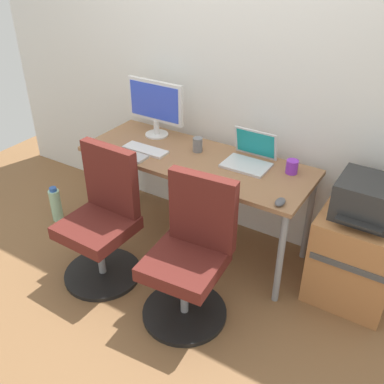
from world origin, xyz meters
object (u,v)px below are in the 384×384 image
object	(u,v)px
office_chair_right	(190,258)
open_laptop	(250,156)
coffee_mug	(292,167)
side_cabinet	(356,255)
water_bottle_on_floor	(56,205)
printer	(369,199)
office_chair_left	(103,222)
desktop_monitor	(155,105)

from	to	relation	value
office_chair_right	open_laptop	xyz separation A→B (m)	(0.00, 0.76, 0.36)
coffee_mug	open_laptop	bearing A→B (deg)	-175.08
side_cabinet	water_bottle_on_floor	distance (m)	2.35
office_chair_right	water_bottle_on_floor	world-z (taller)	office_chair_right
water_bottle_on_floor	printer	bearing A→B (deg)	10.86
office_chair_left	side_cabinet	distance (m)	1.68
office_chair_right	water_bottle_on_floor	bearing A→B (deg)	170.15
desktop_monitor	coffee_mug	size ratio (longest dim) A/B	5.22
office_chair_right	office_chair_left	bearing A→B (deg)	179.98
office_chair_left	side_cabinet	world-z (taller)	office_chair_left
coffee_mug	water_bottle_on_floor	bearing A→B (deg)	-163.62
water_bottle_on_floor	coffee_mug	size ratio (longest dim) A/B	3.37
side_cabinet	coffee_mug	xyz separation A→B (m)	(-0.52, 0.08, 0.46)
coffee_mug	office_chair_right	bearing A→B (deg)	-110.88
side_cabinet	coffee_mug	world-z (taller)	coffee_mug
printer	water_bottle_on_floor	distance (m)	2.42
office_chair_right	printer	distance (m)	1.12
desktop_monitor	coffee_mug	distance (m)	1.13
office_chair_right	side_cabinet	distance (m)	1.09
printer	desktop_monitor	bearing A→B (deg)	176.57
printer	water_bottle_on_floor	world-z (taller)	printer
side_cabinet	printer	xyz separation A→B (m)	(0.00, -0.00, 0.43)
side_cabinet	water_bottle_on_floor	size ratio (longest dim) A/B	2.00
side_cabinet	office_chair_right	bearing A→B (deg)	-139.49
office_chair_right	water_bottle_on_floor	size ratio (longest dim) A/B	3.03
printer	open_laptop	world-z (taller)	open_laptop
office_chair_right	printer	size ratio (longest dim) A/B	2.35
printer	office_chair_right	bearing A→B (deg)	-139.53
office_chair_left	water_bottle_on_floor	bearing A→B (deg)	161.87
open_laptop	office_chair_right	bearing A→B (deg)	-90.34
water_bottle_on_floor	desktop_monitor	size ratio (longest dim) A/B	0.65
water_bottle_on_floor	coffee_mug	distance (m)	1.96
office_chair_right	open_laptop	bearing A→B (deg)	89.66
side_cabinet	desktop_monitor	size ratio (longest dim) A/B	1.29
printer	side_cabinet	bearing A→B (deg)	90.00
side_cabinet	printer	distance (m)	0.43
office_chair_right	coffee_mug	xyz separation A→B (m)	(0.30, 0.78, 0.35)
side_cabinet	open_laptop	bearing A→B (deg)	176.09
office_chair_left	water_bottle_on_floor	distance (m)	0.87
office_chair_right	side_cabinet	bearing A→B (deg)	40.51
office_chair_left	coffee_mug	world-z (taller)	office_chair_left
office_chair_left	open_laptop	xyz separation A→B (m)	(0.70, 0.76, 0.36)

